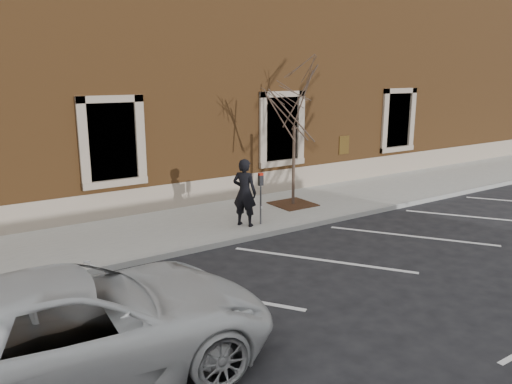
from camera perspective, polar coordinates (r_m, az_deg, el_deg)
ground at (r=13.61m, az=1.40°, el=-5.00°), size 120.00×120.00×0.00m
sidewalk_near at (r=14.99m, az=-2.44°, el=-2.96°), size 40.00×3.50×0.15m
curb_near at (r=13.55m, az=1.53°, el=-4.75°), size 40.00×0.12×0.15m
parking_stripes at (r=11.99m, az=7.50°, el=-7.72°), size 28.00×4.40×0.01m
building_civic at (r=19.76m, az=-11.81°, el=12.27°), size 40.00×8.62×8.00m
man at (r=13.75m, az=-1.31°, el=-0.06°), size 0.76×0.82×1.89m
parking_meter at (r=13.86m, az=0.54°, el=0.37°), size 0.13×0.10×1.47m
tree_grate at (r=16.23m, az=4.24°, el=-1.38°), size 1.25×1.25×0.03m
sapling at (r=15.71m, az=4.45°, el=9.99°), size 2.76×2.76×4.60m
white_truck at (r=7.71m, az=-19.99°, el=-14.42°), size 5.97×3.01×1.62m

